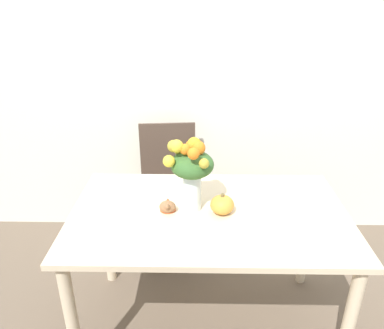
# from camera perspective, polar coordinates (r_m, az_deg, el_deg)

# --- Properties ---
(ground_plane) EXTENTS (12.00, 12.00, 0.00)m
(ground_plane) POSITION_cam_1_polar(r_m,az_deg,el_deg) (2.42, 2.23, -22.80)
(ground_plane) COLOR brown
(wall_back) EXTENTS (8.00, 0.06, 2.70)m
(wall_back) POSITION_cam_1_polar(r_m,az_deg,el_deg) (2.72, 2.29, 15.70)
(wall_back) COLOR silver
(wall_back) RESTS_ON ground_plane
(dining_table) EXTENTS (1.40, 0.84, 0.77)m
(dining_table) POSITION_cam_1_polar(r_m,az_deg,el_deg) (1.98, 2.55, -9.74)
(dining_table) COLOR beige
(dining_table) RESTS_ON ground_plane
(flower_vase) EXTENTS (0.24, 0.24, 0.39)m
(flower_vase) POSITION_cam_1_polar(r_m,az_deg,el_deg) (1.83, -0.15, -0.55)
(flower_vase) COLOR silver
(flower_vase) RESTS_ON dining_table
(pumpkin) EXTENTS (0.12, 0.12, 0.11)m
(pumpkin) POSITION_cam_1_polar(r_m,az_deg,el_deg) (1.89, 4.61, -6.12)
(pumpkin) COLOR gold
(pumpkin) RESTS_ON dining_table
(turkey_figurine) EXTENTS (0.08, 0.11, 0.07)m
(turkey_figurine) POSITION_cam_1_polar(r_m,az_deg,el_deg) (1.91, -3.72, -6.20)
(turkey_figurine) COLOR #936642
(turkey_figurine) RESTS_ON dining_table
(dining_chair_near_window) EXTENTS (0.45, 0.45, 0.94)m
(dining_chair_near_window) POSITION_cam_1_polar(r_m,az_deg,el_deg) (2.71, -3.57, -3.69)
(dining_chair_near_window) COLOR #47382D
(dining_chair_near_window) RESTS_ON ground_plane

